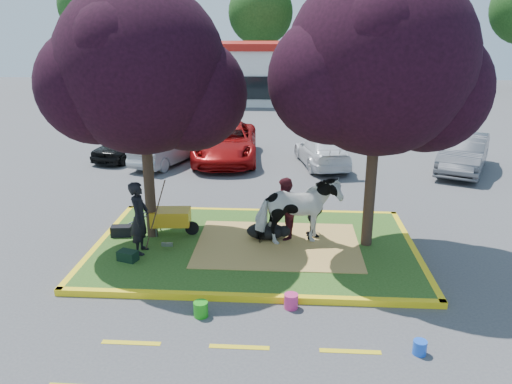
# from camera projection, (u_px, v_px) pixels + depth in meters

# --- Properties ---
(ground) EXTENTS (90.00, 90.00, 0.00)m
(ground) POSITION_uv_depth(u_px,v_px,m) (255.00, 249.00, 13.03)
(ground) COLOR #424244
(ground) RESTS_ON ground
(median_island) EXTENTS (8.00, 5.00, 0.15)m
(median_island) POSITION_uv_depth(u_px,v_px,m) (255.00, 247.00, 13.01)
(median_island) COLOR #274C17
(median_island) RESTS_ON ground
(curb_near) EXTENTS (8.30, 0.16, 0.15)m
(curb_near) POSITION_uv_depth(u_px,v_px,m) (247.00, 298.00, 10.56)
(curb_near) COLOR yellow
(curb_near) RESTS_ON ground
(curb_far) EXTENTS (8.30, 0.16, 0.15)m
(curb_far) POSITION_uv_depth(u_px,v_px,m) (260.00, 212.00, 15.45)
(curb_far) COLOR yellow
(curb_far) RESTS_ON ground
(curb_left) EXTENTS (0.16, 5.30, 0.15)m
(curb_left) POSITION_uv_depth(u_px,v_px,m) (102.00, 243.00, 13.26)
(curb_left) COLOR yellow
(curb_left) RESTS_ON ground
(curb_right) EXTENTS (0.16, 5.30, 0.15)m
(curb_right) POSITION_uv_depth(u_px,v_px,m) (413.00, 251.00, 12.76)
(curb_right) COLOR yellow
(curb_right) RESTS_ON ground
(straw_bedding) EXTENTS (4.20, 3.00, 0.01)m
(straw_bedding) POSITION_uv_depth(u_px,v_px,m) (278.00, 245.00, 12.95)
(straw_bedding) COLOR tan
(straw_bedding) RESTS_ON median_island
(tree_purple_left) EXTENTS (5.06, 4.20, 6.51)m
(tree_purple_left) POSITION_uv_depth(u_px,v_px,m) (142.00, 77.00, 12.19)
(tree_purple_left) COLOR black
(tree_purple_left) RESTS_ON median_island
(tree_purple_right) EXTENTS (5.30, 4.40, 6.82)m
(tree_purple_right) POSITION_uv_depth(u_px,v_px,m) (380.00, 71.00, 11.59)
(tree_purple_right) COLOR black
(tree_purple_right) RESTS_ON median_island
(fire_lane_stripe_a) EXTENTS (1.10, 0.12, 0.01)m
(fire_lane_stripe_a) POSITION_uv_depth(u_px,v_px,m) (131.00, 343.00, 9.17)
(fire_lane_stripe_a) COLOR yellow
(fire_lane_stripe_a) RESTS_ON ground
(fire_lane_stripe_b) EXTENTS (1.10, 0.12, 0.01)m
(fire_lane_stripe_b) POSITION_uv_depth(u_px,v_px,m) (239.00, 347.00, 9.05)
(fire_lane_stripe_b) COLOR yellow
(fire_lane_stripe_b) RESTS_ON ground
(fire_lane_stripe_c) EXTENTS (1.10, 0.12, 0.01)m
(fire_lane_stripe_c) POSITION_uv_depth(u_px,v_px,m) (350.00, 351.00, 8.93)
(fire_lane_stripe_c) COLOR yellow
(fire_lane_stripe_c) RESTS_ON ground
(retail_building) EXTENTS (20.40, 8.40, 4.40)m
(retail_building) POSITION_uv_depth(u_px,v_px,m) (304.00, 71.00, 38.70)
(retail_building) COLOR silver
(retail_building) RESTS_ON ground
(treeline) EXTENTS (46.58, 7.80, 14.63)m
(treeline) POSITION_uv_depth(u_px,v_px,m) (295.00, 2.00, 46.14)
(treeline) COLOR black
(treeline) RESTS_ON ground
(cow) EXTENTS (2.32, 1.54, 1.80)m
(cow) POSITION_uv_depth(u_px,v_px,m) (297.00, 211.00, 12.74)
(cow) COLOR white
(cow) RESTS_ON median_island
(calf) EXTENTS (1.13, 0.79, 0.44)m
(calf) POSITION_uv_depth(u_px,v_px,m) (266.00, 231.00, 13.24)
(calf) COLOR black
(calf) RESTS_ON median_island
(handler) EXTENTS (0.44, 0.67, 1.84)m
(handler) POSITION_uv_depth(u_px,v_px,m) (139.00, 218.00, 12.25)
(handler) COLOR black
(handler) RESTS_ON median_island
(visitor_a) EXTENTS (0.71, 0.87, 1.67)m
(visitor_a) POSITION_uv_depth(u_px,v_px,m) (285.00, 209.00, 13.09)
(visitor_a) COLOR #43131A
(visitor_a) RESTS_ON median_island
(visitor_b) EXTENTS (0.32, 0.67, 1.12)m
(visitor_b) POSITION_uv_depth(u_px,v_px,m) (312.00, 216.00, 13.36)
(visitor_b) COLOR black
(visitor_b) RESTS_ON median_island
(wheelbarrow) EXTENTS (1.87, 0.71, 0.70)m
(wheelbarrow) POSITION_uv_depth(u_px,v_px,m) (171.00, 217.00, 13.47)
(wheelbarrow) COLOR black
(wheelbarrow) RESTS_ON median_island
(gear_bag_dark) EXTENTS (0.58, 0.36, 0.28)m
(gear_bag_dark) POSITION_uv_depth(u_px,v_px,m) (122.00, 231.00, 13.48)
(gear_bag_dark) COLOR black
(gear_bag_dark) RESTS_ON median_island
(gear_bag_green) EXTENTS (0.53, 0.42, 0.25)m
(gear_bag_green) POSITION_uv_depth(u_px,v_px,m) (128.00, 256.00, 12.04)
(gear_bag_green) COLOR black
(gear_bag_green) RESTS_ON median_island
(bucket_green) EXTENTS (0.34, 0.34, 0.31)m
(bucket_green) POSITION_uv_depth(u_px,v_px,m) (201.00, 309.00, 9.98)
(bucket_green) COLOR #1E9B17
(bucket_green) RESTS_ON ground
(bucket_pink) EXTENTS (0.36, 0.36, 0.31)m
(bucket_pink) POSITION_uv_depth(u_px,v_px,m) (291.00, 301.00, 10.27)
(bucket_pink) COLOR #CB2D72
(bucket_pink) RESTS_ON ground
(bucket_blue) EXTENTS (0.26, 0.26, 0.26)m
(bucket_blue) POSITION_uv_depth(u_px,v_px,m) (420.00, 347.00, 8.83)
(bucket_blue) COLOR blue
(bucket_blue) RESTS_ON ground
(car_black) EXTENTS (2.43, 3.90, 1.24)m
(car_black) POSITION_uv_depth(u_px,v_px,m) (126.00, 144.00, 21.88)
(car_black) COLOR black
(car_black) RESTS_ON ground
(car_silver) EXTENTS (2.56, 4.07, 1.27)m
(car_silver) POSITION_uv_depth(u_px,v_px,m) (167.00, 149.00, 20.94)
(car_silver) COLOR #919599
(car_silver) RESTS_ON ground
(car_red) EXTENTS (2.99, 5.83, 1.58)m
(car_red) POSITION_uv_depth(u_px,v_px,m) (226.00, 142.00, 21.54)
(car_red) COLOR #990C0C
(car_red) RESTS_ON ground
(car_white) EXTENTS (2.45, 4.43, 1.22)m
(car_white) POSITION_uv_depth(u_px,v_px,m) (322.00, 151.00, 20.72)
(car_white) COLOR white
(car_white) RESTS_ON ground
(car_grey) EXTENTS (3.27, 4.74, 1.48)m
(car_grey) POSITION_uv_depth(u_px,v_px,m) (464.00, 153.00, 19.89)
(car_grey) COLOR #55575C
(car_grey) RESTS_ON ground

